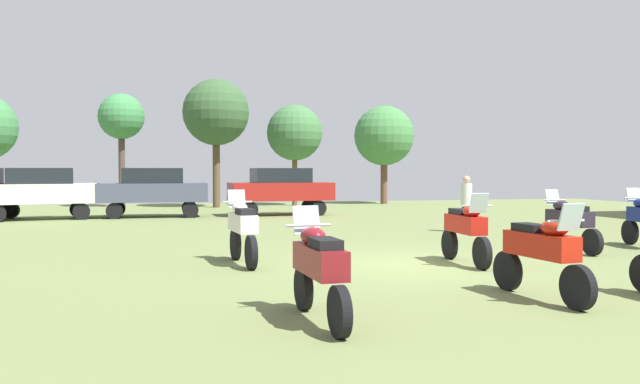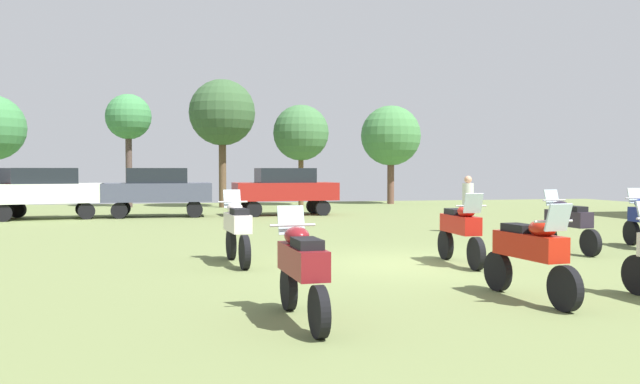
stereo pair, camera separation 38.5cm
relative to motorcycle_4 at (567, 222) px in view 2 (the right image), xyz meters
name	(u,v)px [view 2 (the right image)]	position (x,y,z in m)	size (l,w,h in m)	color
ground_plane	(413,265)	(-4.23, -1.08, -0.72)	(44.00, 52.00, 0.02)	olive
motorcycle_4	(567,222)	(0.00, 0.00, 0.00)	(0.62, 2.19, 1.45)	black
motorcycle_5	(237,228)	(-7.72, -0.27, 0.03)	(0.62, 2.17, 1.51)	black
motorcycle_6	(461,229)	(-3.30, -1.34, 0.01)	(0.62, 2.21, 1.48)	black
motorcycle_8	(530,252)	(-3.87, -4.95, 0.01)	(0.62, 2.23, 1.46)	black
motorcycle_9	(302,266)	(-7.40, -5.55, 0.00)	(0.62, 2.18, 1.44)	black
car_1	(285,188)	(-4.39, 13.74, 0.46)	(4.40, 2.06, 2.00)	black
car_2	(158,188)	(-9.64, 13.86, 0.46)	(4.32, 1.86, 2.00)	black
car_3	(45,189)	(-13.91, 13.51, 0.46)	(4.57, 2.62, 2.00)	black
person_1	(468,199)	(-0.19, 4.90, 0.31)	(0.46, 0.46, 1.74)	#2A263F
tree_1	(391,136)	(2.98, 21.56, 3.13)	(3.39, 3.39, 5.56)	brown
tree_2	(222,113)	(-6.57, 20.16, 4.11)	(3.39, 3.39, 6.56)	brown
tree_4	(301,133)	(-2.32, 20.96, 3.20)	(3.00, 3.00, 5.43)	brown
tree_5	(128,118)	(-11.27, 21.16, 3.85)	(2.31, 2.31, 5.80)	#4D3B36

